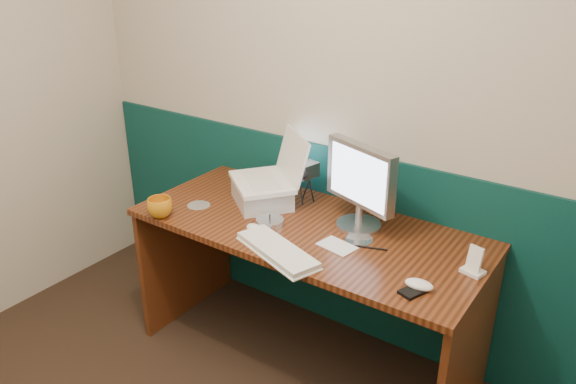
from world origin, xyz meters
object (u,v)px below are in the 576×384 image
Objects in this scene: desk at (306,295)px; laptop at (261,157)px; keyboard at (277,251)px; monitor at (361,188)px; camcorder at (307,182)px; mug at (160,207)px.

desk is 0.69m from laptop.
keyboard is (0.04, -0.28, 0.39)m from desk.
monitor is 0.36m from camcorder.
monitor is at bearing 28.24° from mug.
desk is at bearing -43.06° from camcorder.
laptop is at bearing 52.14° from mug.
laptop is at bearing -154.95° from monitor.
laptop reaches higher than desk.
laptop is 0.52m from mug.
desk is at bearing 117.06° from keyboard.
mug is 0.70m from camcorder.
laptop is (-0.31, 0.07, 0.61)m from desk.
keyboard is at bearing -92.14° from monitor.
mug is at bearing -153.03° from desk.
laptop reaches higher than keyboard.
mug is 0.56× the size of camcorder.
desk is 3.92× the size of keyboard.
laptop reaches higher than mug.
monitor is 0.93× the size of keyboard.
camcorder reaches higher than keyboard.
camcorder is at bearing 129.62° from keyboard.
monitor is at bearing 43.36° from laptop.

